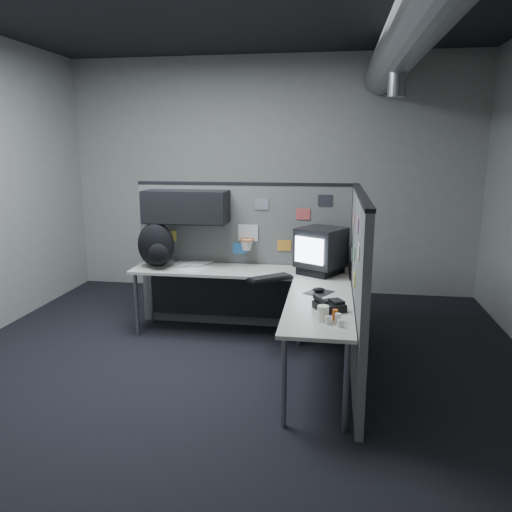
% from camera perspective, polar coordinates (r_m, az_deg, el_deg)
% --- Properties ---
extents(room, '(5.62, 5.62, 3.22)m').
position_cam_1_polar(room, '(4.10, 4.59, 13.55)').
color(room, black).
rests_on(room, ground).
extents(partition_back, '(2.44, 0.42, 1.63)m').
position_cam_1_polar(partition_back, '(5.52, -3.04, 1.81)').
color(partition_back, '#5E605D').
rests_on(partition_back, ground).
extents(partition_right, '(0.07, 2.23, 1.63)m').
position_cam_1_polar(partition_right, '(4.46, 11.50, -3.34)').
color(partition_right, '#5E605D').
rests_on(partition_right, ground).
extents(desk, '(2.31, 2.11, 0.73)m').
position_cam_1_polar(desk, '(5.03, 0.24, -3.71)').
color(desk, beige).
rests_on(desk, ground).
extents(monitor, '(0.57, 0.57, 0.47)m').
position_cam_1_polar(monitor, '(5.13, 7.43, 0.66)').
color(monitor, black).
rests_on(monitor, desk).
extents(keyboard, '(0.45, 0.41, 0.04)m').
position_cam_1_polar(keyboard, '(4.89, 1.62, -2.54)').
color(keyboard, black).
rests_on(keyboard, desk).
extents(mouse, '(0.28, 0.30, 0.05)m').
position_cam_1_polar(mouse, '(4.50, 7.20, -3.98)').
color(mouse, black).
rests_on(mouse, desk).
extents(phone, '(0.28, 0.29, 0.11)m').
position_cam_1_polar(phone, '(4.05, 8.30, -5.59)').
color(phone, black).
rests_on(phone, desk).
extents(bottles, '(0.13, 0.18, 0.08)m').
position_cam_1_polar(bottles, '(3.77, 9.03, -7.06)').
color(bottles, silver).
rests_on(bottles, desk).
extents(cup, '(0.09, 0.09, 0.12)m').
position_cam_1_polar(cup, '(3.79, 7.67, -6.52)').
color(cup, white).
rests_on(cup, desk).
extents(papers, '(0.87, 0.77, 0.02)m').
position_cam_1_polar(papers, '(5.64, -9.13, -0.78)').
color(papers, white).
rests_on(papers, desk).
extents(backpack, '(0.44, 0.39, 0.49)m').
position_cam_1_polar(backpack, '(5.46, -11.33, 1.16)').
color(backpack, black).
rests_on(backpack, desk).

